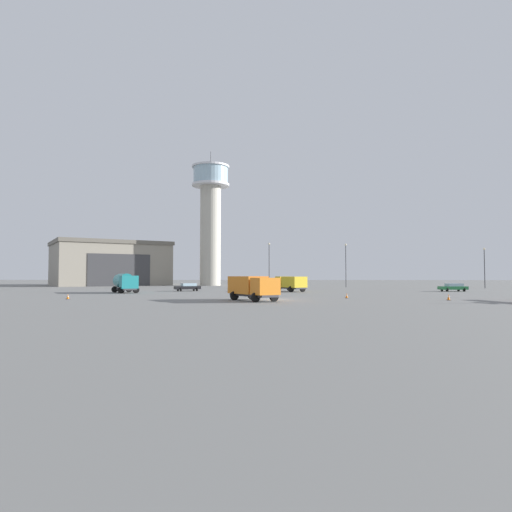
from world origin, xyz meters
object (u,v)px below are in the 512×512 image
(light_post_east, at_px, (346,262))
(traffic_cone_near_left, at_px, (449,297))
(traffic_cone_near_right, at_px, (68,297))
(light_post_west, at_px, (269,261))
(car_green, at_px, (453,287))
(truck_box_orange, at_px, (252,287))
(truck_fuel_tanker_teal, at_px, (125,282))
(car_black, at_px, (188,287))
(truck_box_yellow, at_px, (291,283))
(light_post_north, at_px, (484,264))
(control_tower, at_px, (210,213))
(traffic_cone_mid_apron, at_px, (347,296))

(light_post_east, relative_size, traffic_cone_near_left, 14.72)
(traffic_cone_near_left, height_order, traffic_cone_near_right, traffic_cone_near_left)
(light_post_west, bearing_deg, car_green, -27.81)
(truck_box_orange, relative_size, traffic_cone_near_right, 12.57)
(truck_fuel_tanker_teal, distance_m, car_black, 11.67)
(truck_fuel_tanker_teal, relative_size, traffic_cone_near_left, 10.00)
(truck_fuel_tanker_teal, relative_size, traffic_cone_near_right, 11.78)
(truck_box_yellow, relative_size, light_post_west, 0.65)
(truck_box_orange, relative_size, light_post_north, 0.85)
(control_tower, xyz_separation_m, truck_box_orange, (15.81, -68.85, -17.98))
(truck_fuel_tanker_teal, xyz_separation_m, traffic_cone_mid_apron, (32.53, -14.20, -1.40))
(light_post_west, height_order, light_post_east, light_post_east)
(car_black, relative_size, traffic_cone_near_right, 8.16)
(truck_fuel_tanker_teal, distance_m, truck_box_yellow, 27.02)
(control_tower, xyz_separation_m, truck_fuel_tanker_teal, (-5.67, -48.74, -17.83))
(light_post_east, bearing_deg, truck_box_yellow, -115.86)
(light_post_west, bearing_deg, truck_box_yellow, -77.93)
(light_post_west, distance_m, traffic_cone_near_right, 49.53)
(car_green, xyz_separation_m, car_black, (-45.75, -0.75, -0.00))
(traffic_cone_near_left, bearing_deg, traffic_cone_mid_apron, 160.01)
(truck_box_yellow, distance_m, traffic_cone_near_left, 29.61)
(light_post_east, relative_size, traffic_cone_mid_apron, 16.32)
(truck_fuel_tanker_teal, xyz_separation_m, light_post_north, (67.84, 27.61, 3.42))
(control_tower, relative_size, car_black, 7.72)
(truck_fuel_tanker_teal, distance_m, traffic_cone_near_left, 46.79)
(truck_box_yellow, distance_m, light_post_west, 20.37)
(truck_box_orange, xyz_separation_m, truck_fuel_tanker_teal, (-21.47, 20.11, 0.15))
(car_green, bearing_deg, truck_box_yellow, -2.95)
(truck_box_orange, distance_m, car_black, 31.19)
(control_tower, bearing_deg, traffic_cone_mid_apron, -66.89)
(truck_box_yellow, relative_size, car_green, 1.32)
(truck_box_yellow, bearing_deg, traffic_cone_near_right, 99.49)
(light_post_east, height_order, traffic_cone_mid_apron, light_post_east)
(control_tower, distance_m, truck_fuel_tanker_teal, 52.21)
(truck_box_yellow, relative_size, traffic_cone_near_left, 9.31)
(car_black, bearing_deg, truck_box_yellow, 143.15)
(control_tower, height_order, traffic_cone_near_left, control_tower)
(control_tower, distance_m, light_post_west, 31.47)
(car_black, height_order, traffic_cone_near_right, car_black)
(light_post_east, bearing_deg, control_tower, 155.95)
(light_post_north, bearing_deg, control_tower, 161.23)
(car_black, relative_size, traffic_cone_near_left, 6.92)
(car_black, xyz_separation_m, traffic_cone_near_right, (-8.44, -26.32, -0.46))
(light_post_east, distance_m, light_post_north, 28.94)
(control_tower, relative_size, light_post_east, 3.63)
(truck_fuel_tanker_teal, relative_size, light_post_north, 0.79)
(truck_box_yellow, xyz_separation_m, car_green, (27.76, 2.65, -0.76))
(car_green, distance_m, traffic_cone_near_left, 29.09)
(control_tower, height_order, light_post_west, control_tower)
(car_green, xyz_separation_m, traffic_cone_mid_apron, (-21.52, -23.10, -0.44))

